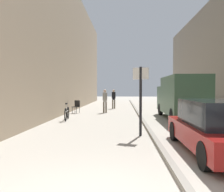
% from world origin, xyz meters
% --- Properties ---
extents(ground_plane, '(80.00, 80.00, 0.00)m').
position_xyz_m(ground_plane, '(0.00, 12.00, 0.00)').
color(ground_plane, '#A8A093').
extents(building_facade_left, '(3.26, 40.00, 10.46)m').
position_xyz_m(building_facade_left, '(-5.23, 12.00, 5.23)').
color(building_facade_left, gray).
rests_on(building_facade_left, ground_plane).
extents(kerb_strip, '(0.16, 40.00, 0.12)m').
position_xyz_m(kerb_strip, '(1.58, 12.00, 0.06)').
color(kerb_strip, gray).
rests_on(kerb_strip, ground_plane).
extents(pedestrian_main_foreground, '(0.34, 0.24, 1.75)m').
position_xyz_m(pedestrian_main_foreground, '(-0.86, 13.67, 1.01)').
color(pedestrian_main_foreground, brown).
rests_on(pedestrian_main_foreground, ground_plane).
extents(pedestrian_mid_block, '(0.35, 0.23, 1.74)m').
position_xyz_m(pedestrian_mid_block, '(-0.36, 17.34, 1.01)').
color(pedestrian_mid_block, brown).
rests_on(pedestrian_mid_block, ground_plane).
extents(delivery_van, '(1.95, 5.50, 2.50)m').
position_xyz_m(delivery_van, '(3.90, 10.41, 1.33)').
color(delivery_van, '#335138').
rests_on(delivery_van, ground_plane).
extents(parked_car, '(1.85, 4.21, 1.45)m').
position_xyz_m(parked_car, '(3.08, 3.33, 0.71)').
color(parked_car, maroon).
rests_on(parked_car, ground_plane).
extents(street_sign_post, '(0.58, 0.20, 2.60)m').
position_xyz_m(street_sign_post, '(1.15, 5.47, 1.55)').
color(street_sign_post, black).
rests_on(street_sign_post, ground_plane).
extents(bicycle_leaning, '(0.27, 1.76, 0.98)m').
position_xyz_m(bicycle_leaning, '(-2.72, 9.63, 0.38)').
color(bicycle_leaning, black).
rests_on(bicycle_leaning, ground_plane).
extents(cafe_chair_near_window, '(0.56, 0.56, 0.94)m').
position_xyz_m(cafe_chair_near_window, '(-2.95, 13.35, 0.55)').
color(cafe_chair_near_window, black).
rests_on(cafe_chair_near_window, ground_plane).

